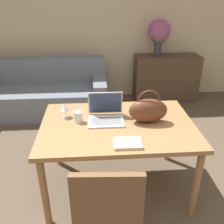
{
  "coord_description": "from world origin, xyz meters",
  "views": [
    {
      "loc": [
        -0.11,
        -1.26,
        1.84
      ],
      "look_at": [
        0.04,
        0.71,
        0.86
      ],
      "focal_mm": 40.0,
      "sensor_mm": 36.0,
      "label": 1
    }
  ],
  "objects_px": {
    "handbag": "(148,110)",
    "flower_vase": "(159,33)",
    "laptop": "(106,113)",
    "drinking_glass": "(78,117)",
    "couch": "(45,95)",
    "wine_glass": "(65,108)",
    "chair": "(108,213)"
  },
  "relations": [
    {
      "from": "flower_vase",
      "to": "couch",
      "type": "bearing_deg",
      "value": -169.39
    },
    {
      "from": "laptop",
      "to": "flower_vase",
      "type": "height_order",
      "value": "flower_vase"
    },
    {
      "from": "drinking_glass",
      "to": "wine_glass",
      "type": "distance_m",
      "value": 0.17
    },
    {
      "from": "drinking_glass",
      "to": "wine_glass",
      "type": "height_order",
      "value": "wine_glass"
    },
    {
      "from": "couch",
      "to": "laptop",
      "type": "relative_size",
      "value": 6.14
    },
    {
      "from": "handbag",
      "to": "flower_vase",
      "type": "bearing_deg",
      "value": 74.52
    },
    {
      "from": "chair",
      "to": "handbag",
      "type": "distance_m",
      "value": 0.98
    },
    {
      "from": "flower_vase",
      "to": "handbag",
      "type": "bearing_deg",
      "value": -105.48
    },
    {
      "from": "drinking_glass",
      "to": "flower_vase",
      "type": "distance_m",
      "value": 2.51
    },
    {
      "from": "chair",
      "to": "laptop",
      "type": "relative_size",
      "value": 2.95
    },
    {
      "from": "wine_glass",
      "to": "handbag",
      "type": "distance_m",
      "value": 0.78
    },
    {
      "from": "laptop",
      "to": "drinking_glass",
      "type": "relative_size",
      "value": 3.16
    },
    {
      "from": "handbag",
      "to": "flower_vase",
      "type": "height_order",
      "value": "flower_vase"
    },
    {
      "from": "chair",
      "to": "wine_glass",
      "type": "relative_size",
      "value": 6.89
    },
    {
      "from": "chair",
      "to": "handbag",
      "type": "height_order",
      "value": "handbag"
    },
    {
      "from": "chair",
      "to": "couch",
      "type": "bearing_deg",
      "value": 111.54
    },
    {
      "from": "couch",
      "to": "wine_glass",
      "type": "relative_size",
      "value": 14.36
    },
    {
      "from": "drinking_glass",
      "to": "wine_glass",
      "type": "relative_size",
      "value": 0.74
    },
    {
      "from": "laptop",
      "to": "drinking_glass",
      "type": "height_order",
      "value": "laptop"
    },
    {
      "from": "handbag",
      "to": "flower_vase",
      "type": "distance_m",
      "value": 2.3
    },
    {
      "from": "couch",
      "to": "drinking_glass",
      "type": "distance_m",
      "value": 1.97
    },
    {
      "from": "couch",
      "to": "handbag",
      "type": "height_order",
      "value": "handbag"
    },
    {
      "from": "drinking_glass",
      "to": "flower_vase",
      "type": "xyz_separation_m",
      "value": [
        1.24,
        2.15,
        0.39
      ]
    },
    {
      "from": "laptop",
      "to": "wine_glass",
      "type": "distance_m",
      "value": 0.39
    },
    {
      "from": "drinking_glass",
      "to": "handbag",
      "type": "height_order",
      "value": "handbag"
    },
    {
      "from": "chair",
      "to": "wine_glass",
      "type": "bearing_deg",
      "value": 112.82
    },
    {
      "from": "couch",
      "to": "handbag",
      "type": "distance_m",
      "value": 2.32
    },
    {
      "from": "laptop",
      "to": "flower_vase",
      "type": "xyz_separation_m",
      "value": [
        0.99,
        2.11,
        0.37
      ]
    },
    {
      "from": "couch",
      "to": "drinking_glass",
      "type": "relative_size",
      "value": 19.37
    },
    {
      "from": "couch",
      "to": "drinking_glass",
      "type": "bearing_deg",
      "value": -69.79
    },
    {
      "from": "drinking_glass",
      "to": "handbag",
      "type": "xyz_separation_m",
      "value": [
        0.63,
        -0.05,
        0.07
      ]
    },
    {
      "from": "couch",
      "to": "wine_glass",
      "type": "distance_m",
      "value": 1.85
    }
  ]
}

